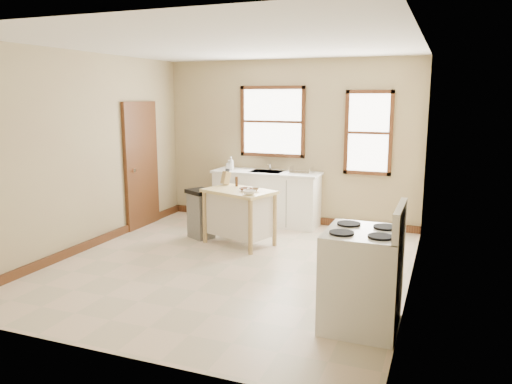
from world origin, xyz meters
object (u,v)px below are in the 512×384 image
dish_rack (301,170)px  bowl_b (253,190)px  trash_bin (201,214)px  pepper_grinder (237,181)px  bowl_a (246,189)px  knife_block (226,178)px  kitchen_island (239,217)px  bowl_c (249,192)px  soap_bottle_a (231,163)px  soap_bottle_b (229,165)px  gas_stove (362,265)px

dish_rack → bowl_b: bearing=-107.1°
bowl_b → trash_bin: bowl_b is taller
pepper_grinder → bowl_a: pepper_grinder is taller
knife_block → dish_rack: bearing=76.9°
knife_block → kitchen_island: bearing=-11.8°
bowl_c → soap_bottle_a: bearing=122.1°
pepper_grinder → trash_bin: size_ratio=0.20×
soap_bottle_b → bowl_b: (0.93, -1.23, -0.16)m
kitchen_island → knife_block: knife_block is taller
soap_bottle_b → knife_block: soap_bottle_b is taller
bowl_a → pepper_grinder: bearing=133.1°
soap_bottle_a → knife_block: bearing=-65.7°
kitchen_island → bowl_c: bowl_c is taller
kitchen_island → knife_block: (-0.36, 0.32, 0.51)m
bowl_a → bowl_b: (0.10, 0.02, -0.00)m
pepper_grinder → kitchen_island: bearing=-59.6°
trash_bin → gas_stove: gas_stove is taller
soap_bottle_b → trash_bin: soap_bottle_b is taller
soap_bottle_a → trash_bin: soap_bottle_a is taller
soap_bottle_a → soap_bottle_b: (-0.04, -0.01, -0.03)m
dish_rack → bowl_c: dish_rack is taller
bowl_b → dish_rack: bearing=75.6°
soap_bottle_b → pepper_grinder: (0.56, -0.96, -0.11)m
kitchen_island → knife_block: bearing=157.5°
dish_rack → gas_stove: (1.58, -3.39, -0.36)m
dish_rack → pepper_grinder: dish_rack is taller
bowl_a → soap_bottle_b: bearing=123.6°
dish_rack → kitchen_island: bearing=-116.0°
dish_rack → bowl_a: size_ratio=2.03×
soap_bottle_b → bowl_c: soap_bottle_b is taller
knife_block → pepper_grinder: knife_block is taller
soap_bottle_a → dish_rack: soap_bottle_a is taller
gas_stove → pepper_grinder: bearing=134.7°
kitchen_island → gas_stove: gas_stove is taller
knife_block → bowl_a: size_ratio=1.09×
kitchen_island → pepper_grinder: 0.57m
soap_bottle_a → bowl_a: bearing=-52.5°
soap_bottle_a → gas_stove: (2.82, -3.30, -0.43)m
kitchen_island → trash_bin: kitchen_island is taller
bowl_b → trash_bin: bearing=172.4°
dish_rack → trash_bin: dish_rack is taller
trash_bin → soap_bottle_b: bearing=118.7°
pepper_grinder → bowl_b: bearing=-36.2°
pepper_grinder → bowl_b: size_ratio=0.87×
soap_bottle_b → bowl_a: 1.51m
soap_bottle_b → pepper_grinder: bearing=-67.2°
bowl_b → gas_stove: size_ratio=0.14×
dish_rack → bowl_a: dish_rack is taller
soap_bottle_b → kitchen_island: 1.53m
bowl_b → trash_bin: 1.04m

